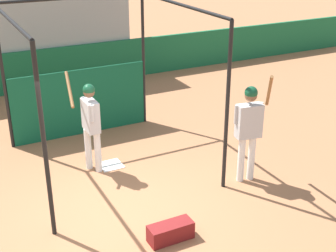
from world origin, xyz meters
TOP-DOWN VIEW (x-y plane):
  - ground_plane at (0.00, 0.00)m, footprint 60.00×60.00m
  - outfield_wall at (0.00, 7.06)m, footprint 24.00×0.12m
  - bleacher_section at (0.00, 9.12)m, footprint 6.50×4.00m
  - batting_cage at (0.52, 2.88)m, footprint 3.21×3.55m
  - home_plate at (0.54, 1.75)m, footprint 0.44×0.44m
  - player_batter at (0.18, 1.76)m, footprint 0.50×0.90m
  - player_waiting at (2.60, 0.07)m, footprint 0.79×0.47m
  - equipment_bag at (0.50, -0.92)m, footprint 0.70×0.28m

SIDE VIEW (x-z plane):
  - ground_plane at x=0.00m, z-range 0.00..0.00m
  - home_plate at x=0.54m, z-range 0.00..0.02m
  - equipment_bag at x=0.50m, z-range 0.00..0.28m
  - outfield_wall at x=0.00m, z-range 0.00..1.18m
  - player_batter at x=0.18m, z-range 0.12..2.02m
  - player_waiting at x=2.60m, z-range 0.09..2.18m
  - batting_cage at x=0.52m, z-range -0.21..2.87m
  - bleacher_section at x=0.00m, z-range -0.01..3.26m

